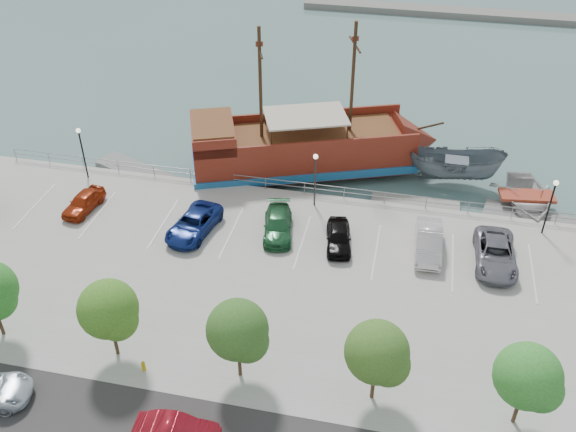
# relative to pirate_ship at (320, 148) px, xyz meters

# --- Properties ---
(ground) EXTENTS (160.00, 160.00, 0.00)m
(ground) POSITION_rel_pirate_ship_xyz_m (0.69, -12.91, -2.16)
(ground) COLOR #476C66
(sidewalk) EXTENTS (100.00, 4.00, 0.05)m
(sidewalk) POSITION_rel_pirate_ship_xyz_m (0.69, -22.91, -1.15)
(sidewalk) COLOR #A0A09B
(sidewalk) RESTS_ON land_slab
(seawall_railing) EXTENTS (50.00, 0.06, 1.00)m
(seawall_railing) POSITION_rel_pirate_ship_xyz_m (0.69, -5.11, -0.63)
(seawall_railing) COLOR gray
(seawall_railing) RESTS_ON land_slab
(far_shore) EXTENTS (40.00, 3.00, 0.80)m
(far_shore) POSITION_rel_pirate_ship_xyz_m (10.69, 42.09, -1.76)
(far_shore) COLOR slate
(far_shore) RESTS_ON ground
(pirate_ship) EXTENTS (20.74, 12.31, 12.90)m
(pirate_ship) POSITION_rel_pirate_ship_xyz_m (0.00, 0.00, 0.00)
(pirate_ship) COLOR maroon
(pirate_ship) RESTS_ON ground
(patrol_boat) EXTENTS (7.62, 3.32, 2.88)m
(patrol_boat) POSITION_rel_pirate_ship_xyz_m (10.76, 0.24, -0.72)
(patrol_boat) COLOR slate
(patrol_boat) RESTS_ON ground
(speedboat) EXTENTS (5.50, 7.11, 1.36)m
(speedboat) POSITION_rel_pirate_ship_xyz_m (16.06, -1.99, -1.48)
(speedboat) COLOR beige
(speedboat) RESTS_ON ground
(dock_west) EXTENTS (7.91, 4.97, 0.44)m
(dock_west) POSITION_rel_pirate_ship_xyz_m (-14.47, -3.71, -1.94)
(dock_west) COLOR gray
(dock_west) RESTS_ON ground
(dock_mid) EXTENTS (6.64, 1.98, 0.38)m
(dock_mid) POSITION_rel_pirate_ship_xyz_m (7.96, -3.71, -1.97)
(dock_mid) COLOR gray
(dock_mid) RESTS_ON ground
(dock_east) EXTENTS (7.80, 3.58, 0.43)m
(dock_east) POSITION_rel_pirate_ship_xyz_m (16.74, -3.71, -1.95)
(dock_east) COLOR slate
(dock_east) RESTS_ON ground
(street_sedan) EXTENTS (4.21, 1.74, 1.35)m
(street_sedan) POSITION_rel_pirate_ship_xyz_m (-2.18, -27.45, -0.48)
(street_sedan) COLOR maroon
(street_sedan) RESTS_ON street
(fire_hydrant) EXTENTS (0.23, 0.23, 0.66)m
(fire_hydrant) POSITION_rel_pirate_ship_xyz_m (-5.44, -23.71, -0.80)
(fire_hydrant) COLOR #C0990A
(fire_hydrant) RESTS_ON sidewalk
(lamp_post_left) EXTENTS (0.36, 0.36, 4.28)m
(lamp_post_left) POSITION_rel_pirate_ship_xyz_m (-17.31, -6.41, 1.78)
(lamp_post_left) COLOR black
(lamp_post_left) RESTS_ON land_slab
(lamp_post_mid) EXTENTS (0.36, 0.36, 4.28)m
(lamp_post_mid) POSITION_rel_pirate_ship_xyz_m (0.69, -6.41, 1.78)
(lamp_post_mid) COLOR black
(lamp_post_mid) RESTS_ON land_slab
(lamp_post_right) EXTENTS (0.36, 0.36, 4.28)m
(lamp_post_right) POSITION_rel_pirate_ship_xyz_m (16.69, -6.41, 1.78)
(lamp_post_right) COLOR black
(lamp_post_right) RESTS_ON land_slab
(tree_c) EXTENTS (3.30, 3.20, 5.00)m
(tree_c) POSITION_rel_pirate_ship_xyz_m (-7.16, -22.99, 2.14)
(tree_c) COLOR #473321
(tree_c) RESTS_ON sidewalk
(tree_d) EXTENTS (3.30, 3.20, 5.00)m
(tree_d) POSITION_rel_pirate_ship_xyz_m (-0.16, -22.99, 2.14)
(tree_d) COLOR #473321
(tree_d) RESTS_ON sidewalk
(tree_e) EXTENTS (3.30, 3.20, 5.00)m
(tree_e) POSITION_rel_pirate_ship_xyz_m (6.84, -22.99, 2.14)
(tree_e) COLOR #473321
(tree_e) RESTS_ON sidewalk
(tree_f) EXTENTS (3.30, 3.20, 5.00)m
(tree_f) POSITION_rel_pirate_ship_xyz_m (13.84, -22.99, 2.14)
(tree_f) COLOR #473321
(tree_f) RESTS_ON sidewalk
(parked_car_a) EXTENTS (2.08, 4.08, 1.33)m
(parked_car_a) POSITION_rel_pirate_ship_xyz_m (-15.50, -10.54, -0.50)
(parked_car_a) COLOR #94260B
(parked_car_a) RESTS_ON land_slab
(parked_car_c) EXTENTS (3.18, 5.44, 1.42)m
(parked_car_c) POSITION_rel_pirate_ship_xyz_m (-6.82, -11.43, -0.45)
(parked_car_c) COLOR navy
(parked_car_c) RESTS_ON land_slab
(parked_car_d) EXTENTS (2.77, 4.97, 1.36)m
(parked_car_d) POSITION_rel_pirate_ship_xyz_m (-1.16, -10.29, -0.48)
(parked_car_d) COLOR #1E572F
(parked_car_d) RESTS_ON land_slab
(parked_car_e) EXTENTS (2.28, 4.26, 1.38)m
(parked_car_e) POSITION_rel_pirate_ship_xyz_m (3.11, -10.75, -0.47)
(parked_car_e) COLOR black
(parked_car_e) RESTS_ON land_slab
(parked_car_f) EXTENTS (1.87, 4.91, 1.60)m
(parked_car_f) POSITION_rel_pirate_ship_xyz_m (9.01, -10.18, -0.36)
(parked_car_f) COLOR silver
(parked_car_f) RESTS_ON land_slab
(parked_car_g) EXTENTS (2.67, 5.54, 1.52)m
(parked_car_g) POSITION_rel_pirate_ship_xyz_m (13.28, -10.49, -0.40)
(parked_car_g) COLOR slate
(parked_car_g) RESTS_ON land_slab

